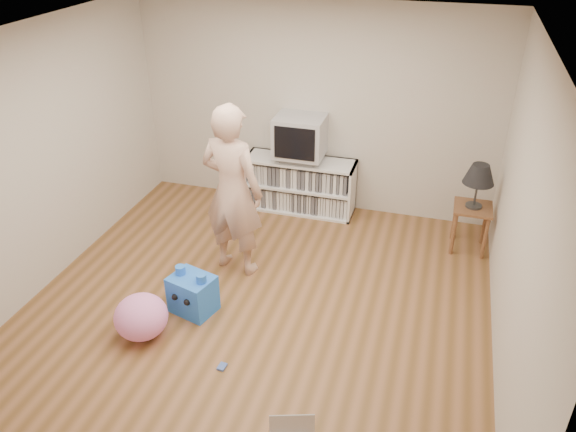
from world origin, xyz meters
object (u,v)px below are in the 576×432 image
at_px(media_unit, 300,184).
at_px(side_table, 472,217).
at_px(person, 232,191).
at_px(plush_pink, 141,317).
at_px(dvd_deck, 300,157).
at_px(plush_blue, 193,293).
at_px(crt_tv, 300,136).
at_px(table_lamp, 479,175).

relative_size(media_unit, side_table, 2.55).
bearing_deg(person, plush_pink, 81.28).
xyz_separation_m(dvd_deck, plush_blue, (-0.45, -2.30, -0.53)).
relative_size(dvd_deck, side_table, 0.82).
bearing_deg(person, plush_blue, 90.78).
distance_m(crt_tv, person, 1.51).
relative_size(dvd_deck, plush_pink, 0.91).
xyz_separation_m(side_table, person, (-2.44, -1.11, 0.52)).
xyz_separation_m(table_lamp, plush_pink, (-2.87, -2.39, -0.73)).
distance_m(plush_blue, plush_pink, 0.55).
bearing_deg(side_table, plush_blue, -143.13).
bearing_deg(crt_tv, side_table, -9.83).
relative_size(plush_blue, plush_pink, 0.98).
xyz_separation_m(side_table, plush_blue, (-2.57, -1.93, -0.21)).
relative_size(media_unit, dvd_deck, 3.11).
bearing_deg(media_unit, person, -102.11).
bearing_deg(side_table, person, -155.57).
bearing_deg(plush_blue, plush_pink, -107.49).
bearing_deg(media_unit, crt_tv, -90.00).
distance_m(side_table, plush_blue, 3.22).
height_order(crt_tv, table_lamp, crt_tv).
height_order(side_table, table_lamp, table_lamp).
relative_size(side_table, plush_blue, 1.14).
bearing_deg(crt_tv, person, -102.26).
xyz_separation_m(media_unit, plush_pink, (-0.76, -2.78, -0.14)).
bearing_deg(person, media_unit, -92.07).
bearing_deg(table_lamp, person, -155.57).
xyz_separation_m(dvd_deck, person, (-0.32, -1.48, 0.20)).
distance_m(crt_tv, table_lamp, 2.15).
bearing_deg(dvd_deck, person, -102.24).
distance_m(table_lamp, plush_pink, 3.81).
relative_size(dvd_deck, crt_tv, 0.75).
height_order(media_unit, crt_tv, crt_tv).
bearing_deg(crt_tv, plush_blue, -101.20).
bearing_deg(table_lamp, media_unit, 169.67).
distance_m(crt_tv, side_table, 2.23).
xyz_separation_m(dvd_deck, table_lamp, (2.12, -0.37, 0.21)).
xyz_separation_m(table_lamp, person, (-2.44, -1.11, -0.00)).
bearing_deg(plush_pink, media_unit, 74.76).
xyz_separation_m(crt_tv, plush_pink, (-0.76, -2.76, -0.81)).
height_order(media_unit, table_lamp, table_lamp).
bearing_deg(media_unit, plush_pink, -105.24).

